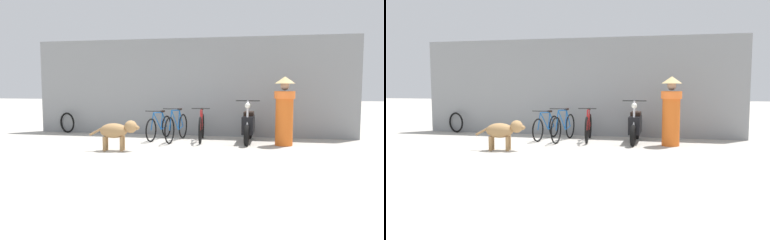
% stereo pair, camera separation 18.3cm
% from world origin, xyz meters
% --- Properties ---
extents(ground_plane, '(60.00, 60.00, 0.00)m').
position_xyz_m(ground_plane, '(0.00, 0.00, 0.00)').
color(ground_plane, '#ADA89E').
extents(shop_wall_back, '(9.37, 0.20, 2.80)m').
position_xyz_m(shop_wall_back, '(0.00, 3.52, 1.40)').
color(shop_wall_back, gray).
rests_on(shop_wall_back, ground).
extents(bicycle_0, '(0.46, 1.58, 0.80)m').
position_xyz_m(bicycle_0, '(-0.59, 2.47, 0.33)').
color(bicycle_0, black).
rests_on(bicycle_0, ground).
extents(bicycle_1, '(0.46, 1.72, 0.88)m').
position_xyz_m(bicycle_1, '(-0.06, 2.29, 0.36)').
color(bicycle_1, black).
rests_on(bicycle_1, ground).
extents(bicycle_2, '(0.46, 1.67, 0.88)m').
position_xyz_m(bicycle_2, '(0.57, 2.44, 0.36)').
color(bicycle_2, black).
rests_on(bicycle_2, ground).
extents(motorcycle, '(0.58, 1.76, 1.09)m').
position_xyz_m(motorcycle, '(1.79, 2.41, 0.43)').
color(motorcycle, black).
rests_on(motorcycle, ground).
extents(stray_dog, '(1.13, 0.42, 0.68)m').
position_xyz_m(stray_dog, '(-0.98, 0.58, 0.45)').
color(stray_dog, '#997247').
rests_on(stray_dog, ground).
extents(person_in_robes, '(0.59, 0.59, 1.66)m').
position_xyz_m(person_in_robes, '(2.66, 2.10, 0.87)').
color(person_in_robes, orange).
rests_on(person_in_robes, ground).
extents(spare_tire_left, '(0.60, 0.26, 0.62)m').
position_xyz_m(spare_tire_left, '(-3.76, 3.28, 0.31)').
color(spare_tire_left, black).
rests_on(spare_tire_left, ground).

